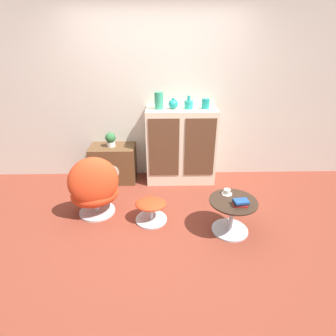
{
  "coord_description": "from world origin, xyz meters",
  "views": [
    {
      "loc": [
        0.06,
        -2.51,
        2.0
      ],
      "look_at": [
        0.13,
        0.5,
        0.55
      ],
      "focal_mm": 28.0,
      "sensor_mm": 36.0,
      "label": 1
    }
  ],
  "objects_px": {
    "coffee_table": "(232,213)",
    "vase_rightmost": "(205,104)",
    "sideboard": "(181,146)",
    "potted_plant": "(111,139)",
    "book_stack": "(241,203)",
    "vase_inner_left": "(173,104)",
    "teacup": "(227,192)",
    "egg_chair": "(94,188)",
    "vase_leftmost": "(159,101)",
    "ottoman": "(151,207)",
    "vase_inner_right": "(189,104)",
    "tv_console": "(114,163)"
  },
  "relations": [
    {
      "from": "vase_rightmost",
      "to": "book_stack",
      "type": "xyz_separation_m",
      "value": [
        0.21,
        -1.39,
        -0.76
      ]
    },
    {
      "from": "vase_leftmost",
      "to": "vase_inner_right",
      "type": "height_order",
      "value": "vase_leftmost"
    },
    {
      "from": "vase_leftmost",
      "to": "potted_plant",
      "type": "height_order",
      "value": "vase_leftmost"
    },
    {
      "from": "sideboard",
      "to": "vase_rightmost",
      "type": "height_order",
      "value": "vase_rightmost"
    },
    {
      "from": "book_stack",
      "to": "egg_chair",
      "type": "bearing_deg",
      "value": 164.91
    },
    {
      "from": "egg_chair",
      "to": "vase_leftmost",
      "type": "bearing_deg",
      "value": 49.84
    },
    {
      "from": "vase_inner_left",
      "to": "potted_plant",
      "type": "distance_m",
      "value": 1.07
    },
    {
      "from": "vase_inner_right",
      "to": "book_stack",
      "type": "height_order",
      "value": "vase_inner_right"
    },
    {
      "from": "teacup",
      "to": "ottoman",
      "type": "bearing_deg",
      "value": 174.5
    },
    {
      "from": "vase_leftmost",
      "to": "vase_inner_right",
      "type": "relative_size",
      "value": 1.29
    },
    {
      "from": "sideboard",
      "to": "ottoman",
      "type": "relative_size",
      "value": 2.92
    },
    {
      "from": "potted_plant",
      "to": "tv_console",
      "type": "bearing_deg",
      "value": -3.02
    },
    {
      "from": "ottoman",
      "to": "vase_inner_left",
      "type": "height_order",
      "value": "vase_inner_left"
    },
    {
      "from": "ottoman",
      "to": "coffee_table",
      "type": "bearing_deg",
      "value": -13.66
    },
    {
      "from": "vase_leftmost",
      "to": "teacup",
      "type": "relative_size",
      "value": 1.92
    },
    {
      "from": "vase_inner_left",
      "to": "vase_rightmost",
      "type": "height_order",
      "value": "vase_inner_left"
    },
    {
      "from": "vase_leftmost",
      "to": "vase_rightmost",
      "type": "height_order",
      "value": "vase_leftmost"
    },
    {
      "from": "egg_chair",
      "to": "vase_rightmost",
      "type": "bearing_deg",
      "value": 32.85
    },
    {
      "from": "sideboard",
      "to": "vase_leftmost",
      "type": "relative_size",
      "value": 4.83
    },
    {
      "from": "vase_inner_right",
      "to": "teacup",
      "type": "height_order",
      "value": "vase_inner_right"
    },
    {
      "from": "egg_chair",
      "to": "vase_inner_right",
      "type": "relative_size",
      "value": 4.49
    },
    {
      "from": "coffee_table",
      "to": "vase_rightmost",
      "type": "bearing_deg",
      "value": 97.06
    },
    {
      "from": "tv_console",
      "to": "teacup",
      "type": "height_order",
      "value": "tv_console"
    },
    {
      "from": "teacup",
      "to": "book_stack",
      "type": "height_order",
      "value": "book_stack"
    },
    {
      "from": "vase_inner_right",
      "to": "teacup",
      "type": "xyz_separation_m",
      "value": [
        0.36,
        -1.16,
        -0.76
      ]
    },
    {
      "from": "egg_chair",
      "to": "potted_plant",
      "type": "height_order",
      "value": "egg_chair"
    },
    {
      "from": "egg_chair",
      "to": "book_stack",
      "type": "height_order",
      "value": "egg_chair"
    },
    {
      "from": "tv_console",
      "to": "vase_rightmost",
      "type": "distance_m",
      "value": 1.67
    },
    {
      "from": "potted_plant",
      "to": "book_stack",
      "type": "relative_size",
      "value": 1.27
    },
    {
      "from": "coffee_table",
      "to": "vase_leftmost",
      "type": "relative_size",
      "value": 2.27
    },
    {
      "from": "book_stack",
      "to": "ottoman",
      "type": "bearing_deg",
      "value": 162.07
    },
    {
      "from": "sideboard",
      "to": "vase_leftmost",
      "type": "xyz_separation_m",
      "value": [
        -0.32,
        0.0,
        0.69
      ]
    },
    {
      "from": "vase_leftmost",
      "to": "teacup",
      "type": "bearing_deg",
      "value": -56.03
    },
    {
      "from": "egg_chair",
      "to": "vase_inner_left",
      "type": "bearing_deg",
      "value": 43.31
    },
    {
      "from": "vase_inner_right",
      "to": "vase_rightmost",
      "type": "height_order",
      "value": "vase_inner_right"
    },
    {
      "from": "coffee_table",
      "to": "vase_inner_right",
      "type": "bearing_deg",
      "value": 107.12
    },
    {
      "from": "vase_rightmost",
      "to": "tv_console",
      "type": "bearing_deg",
      "value": 179.77
    },
    {
      "from": "egg_chair",
      "to": "vase_rightmost",
      "type": "distance_m",
      "value": 1.92
    },
    {
      "from": "sideboard",
      "to": "tv_console",
      "type": "distance_m",
      "value": 1.08
    },
    {
      "from": "vase_rightmost",
      "to": "teacup",
      "type": "bearing_deg",
      "value": -84.19
    },
    {
      "from": "vase_leftmost",
      "to": "book_stack",
      "type": "distance_m",
      "value": 1.83
    },
    {
      "from": "coffee_table",
      "to": "vase_rightmost",
      "type": "relative_size",
      "value": 3.78
    },
    {
      "from": "coffee_table",
      "to": "teacup",
      "type": "relative_size",
      "value": 4.36
    },
    {
      "from": "sideboard",
      "to": "vase_inner_right",
      "type": "bearing_deg",
      "value": 2.22
    },
    {
      "from": "ottoman",
      "to": "vase_rightmost",
      "type": "bearing_deg",
      "value": 54.48
    },
    {
      "from": "sideboard",
      "to": "potted_plant",
      "type": "bearing_deg",
      "value": 179.46
    },
    {
      "from": "potted_plant",
      "to": "teacup",
      "type": "xyz_separation_m",
      "value": [
        1.52,
        -1.17,
        -0.25
      ]
    },
    {
      "from": "sideboard",
      "to": "vase_inner_right",
      "type": "distance_m",
      "value": 0.64
    },
    {
      "from": "vase_inner_left",
      "to": "teacup",
      "type": "xyz_separation_m",
      "value": [
        0.58,
        -1.16,
        -0.77
      ]
    },
    {
      "from": "sideboard",
      "to": "book_stack",
      "type": "bearing_deg",
      "value": -68.33
    }
  ]
}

